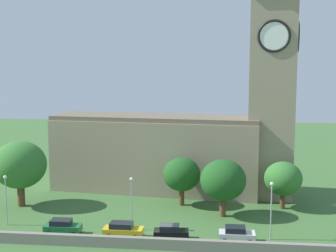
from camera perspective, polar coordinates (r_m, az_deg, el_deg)
name	(u,v)px	position (r m, az deg, el deg)	size (l,w,h in m)	color
ground_plane	(174,199)	(71.85, 0.73, -8.92)	(200.00, 200.00, 0.00)	#3D6633
church	(189,133)	(74.04, 2.62, -0.84)	(39.45, 12.72, 34.71)	gray
quay_barrier	(156,244)	(53.09, -1.43, -14.23)	(45.59, 0.70, 1.28)	gray
car_green	(62,227)	(58.71, -12.84, -11.96)	(4.39, 2.30, 1.82)	#1E6B38
car_yellow	(123,230)	(56.62, -5.57, -12.55)	(4.74, 2.28, 1.80)	gold
car_black	(171,232)	(55.81, 0.35, -12.87)	(4.19, 2.28, 1.73)	black
car_white	(237,234)	(55.57, 8.41, -12.99)	(4.14, 2.27, 1.82)	silver
streetlamp_west_end	(6,192)	(62.81, -19.30, -7.61)	(0.44, 0.44, 6.49)	#9EA0A5
streetlamp_west_mid	(132,195)	(57.75, -4.50, -8.41)	(0.44, 0.44, 6.67)	#9EA0A5
streetlamp_central	(271,201)	(55.79, 12.58, -9.00)	(0.44, 0.44, 6.91)	#9EA0A5
tree_by_tower	(283,179)	(68.03, 13.95, -6.29)	(5.34, 5.34, 6.79)	brown
tree_riverside_east	(20,165)	(70.15, -17.73, -4.57)	(7.59, 7.59, 9.53)	brown
tree_riverside_west	(182,174)	(67.57, 1.69, -5.97)	(5.43, 5.43, 7.05)	brown
tree_churchyard	(223,180)	(63.00, 6.78, -6.63)	(6.15, 6.15, 7.78)	brown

